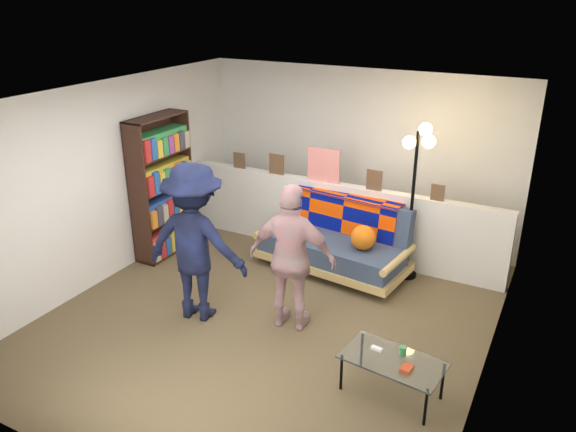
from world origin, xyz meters
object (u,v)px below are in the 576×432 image
object	(u,v)px
coffee_table	(393,362)
person_right	(292,258)
person_left	(195,243)
futon_sofa	(336,241)
floor_lamp	(417,171)
bookshelf	(162,191)

from	to	relation	value
coffee_table	person_right	bearing A→B (deg)	156.02
person_right	person_left	bearing A→B (deg)	7.85
futon_sofa	floor_lamp	bearing A→B (deg)	16.68
floor_lamp	person_right	size ratio (longest dim) A/B	1.21
coffee_table	person_right	xyz separation A→B (m)	(-1.29, 0.57, 0.45)
floor_lamp	bookshelf	bearing A→B (deg)	-164.61
person_left	floor_lamp	bearing A→B (deg)	-140.77
floor_lamp	person_right	world-z (taller)	floor_lamp
bookshelf	coffee_table	world-z (taller)	bookshelf
bookshelf	person_left	world-z (taller)	bookshelf
coffee_table	person_right	size ratio (longest dim) A/B	0.59
bookshelf	person_left	size ratio (longest dim) A/B	1.07
coffee_table	floor_lamp	xyz separation A→B (m)	(-0.52, 2.27, 1.03)
person_left	person_right	xyz separation A→B (m)	(1.01, 0.28, -0.08)
floor_lamp	person_left	distance (m)	2.71
futon_sofa	person_left	xyz separation A→B (m)	(-0.90, -1.71, 0.49)
person_left	bookshelf	bearing A→B (deg)	-47.92
coffee_table	floor_lamp	distance (m)	2.54
futon_sofa	person_right	world-z (taller)	person_right
floor_lamp	person_left	world-z (taller)	floor_lamp
bookshelf	floor_lamp	size ratio (longest dim) A/B	0.97
futon_sofa	person_left	world-z (taller)	person_left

